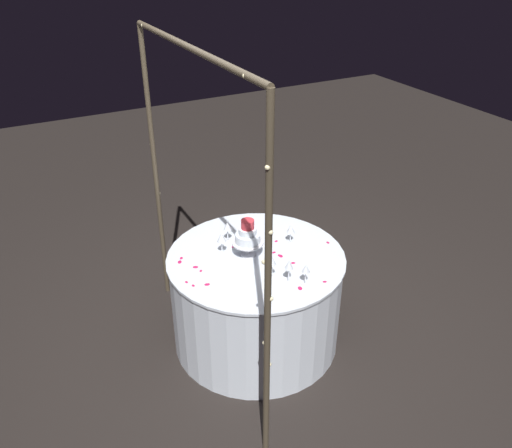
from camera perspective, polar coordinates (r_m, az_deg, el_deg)
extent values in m
plane|color=black|center=(4.04, 0.00, -12.38)|extent=(12.00, 12.00, 0.00)
cylinder|color=#473D2D|center=(2.60, 1.29, -8.96)|extent=(0.04, 0.04, 2.18)
cylinder|color=#473D2D|center=(4.01, -11.00, 5.32)|extent=(0.04, 0.04, 2.18)
cylinder|color=#473D2D|center=(2.88, -7.42, 18.77)|extent=(1.76, 0.04, 0.04)
sphere|color=#F9EAB2|center=(2.57, 1.68, -8.23)|extent=(0.02, 0.02, 0.02)
sphere|color=#F9EAB2|center=(3.98, -11.02, 6.53)|extent=(0.02, 0.02, 0.02)
sphere|color=#F9EAB2|center=(2.27, -1.21, 16.02)|extent=(0.02, 0.02, 0.02)
sphere|color=#F9EAB2|center=(2.20, 1.27, 6.23)|extent=(0.02, 0.02, 0.02)
sphere|color=#F9EAB2|center=(4.24, -10.43, -0.51)|extent=(0.02, 0.02, 0.02)
sphere|color=#F9EAB2|center=(2.53, -4.20, 17.37)|extent=(0.02, 0.02, 0.02)
sphere|color=#F9EAB2|center=(2.89, 1.48, -15.21)|extent=(0.02, 0.02, 0.02)
sphere|color=#F9EAB2|center=(4.36, -10.05, -3.40)|extent=(0.02, 0.02, 0.02)
sphere|color=#F9EAB2|center=(2.77, -6.65, 18.40)|extent=(0.02, 0.02, 0.02)
sphere|color=#F9EAB2|center=(2.18, 1.69, 10.14)|extent=(0.02, 0.02, 0.02)
sphere|color=#F9EAB2|center=(3.92, -11.47, 8.63)|extent=(0.02, 0.02, 0.02)
sphere|color=#F9EAB2|center=(3.08, -8.71, 19.41)|extent=(0.02, 0.02, 0.02)
sphere|color=#F9EAB2|center=(2.46, 0.87, -4.21)|extent=(0.02, 0.02, 0.02)
sphere|color=#F9EAB2|center=(3.83, -11.71, 11.78)|extent=(0.02, 0.02, 0.02)
sphere|color=#F9EAB2|center=(3.32, -10.59, 20.02)|extent=(0.02, 0.02, 0.02)
sphere|color=#F9EAB2|center=(2.35, 1.63, -0.93)|extent=(0.02, 0.02, 0.02)
sphere|color=#F9EAB2|center=(4.09, -10.64, 3.37)|extent=(0.02, 0.02, 0.02)
sphere|color=#F9EAB2|center=(3.60, -12.36, 20.59)|extent=(0.02, 0.02, 0.02)
sphere|color=#F9EAB2|center=(2.78, 0.95, -12.96)|extent=(0.02, 0.02, 0.02)
cylinder|color=silver|center=(3.81, 0.00, -8.37)|extent=(1.22, 1.22, 0.72)
cylinder|color=silver|center=(3.59, 0.00, -3.72)|extent=(1.24, 1.24, 0.02)
cylinder|color=silver|center=(3.60, -0.90, -3.36)|extent=(0.11, 0.11, 0.01)
cylinder|color=silver|center=(3.57, -0.91, -2.70)|extent=(0.02, 0.02, 0.09)
cylinder|color=silver|center=(3.55, -0.91, -2.02)|extent=(0.22, 0.22, 0.01)
cylinder|color=white|center=(3.53, -0.92, -1.53)|extent=(0.17, 0.17, 0.06)
cylinder|color=white|center=(3.50, -0.92, -0.79)|extent=(0.12, 0.12, 0.05)
cylinder|color=#CC333D|center=(3.47, -0.93, -0.02)|extent=(0.09, 0.09, 0.06)
cylinder|color=silver|center=(3.62, -3.75, -3.23)|extent=(0.06, 0.06, 0.00)
cylinder|color=silver|center=(3.60, -3.78, -2.57)|extent=(0.01, 0.01, 0.09)
cone|color=silver|center=(3.55, -3.82, -1.47)|extent=(0.06, 0.06, 0.07)
cylinder|color=silver|center=(3.35, 3.59, -6.27)|extent=(0.06, 0.06, 0.00)
cylinder|color=silver|center=(3.33, 3.62, -5.58)|extent=(0.01, 0.01, 0.10)
cone|color=silver|center=(3.28, 3.66, -4.44)|extent=(0.06, 0.06, 0.06)
cylinder|color=silver|center=(3.34, 5.43, -6.51)|extent=(0.06, 0.06, 0.00)
cylinder|color=silver|center=(3.32, 5.46, -5.88)|extent=(0.01, 0.01, 0.09)
cone|color=silver|center=(3.28, 5.52, -4.89)|extent=(0.05, 0.05, 0.05)
cylinder|color=silver|center=(3.39, 1.73, -5.83)|extent=(0.06, 0.06, 0.00)
cylinder|color=silver|center=(3.36, 1.74, -5.15)|extent=(0.01, 0.01, 0.09)
cone|color=silver|center=(3.31, 1.76, -4.04)|extent=(0.06, 0.06, 0.06)
cylinder|color=silver|center=(3.76, -3.12, -1.83)|extent=(0.06, 0.06, 0.00)
cylinder|color=silver|center=(3.74, -3.14, -1.21)|extent=(0.01, 0.01, 0.09)
cone|color=silver|center=(3.70, -3.17, -0.21)|extent=(0.06, 0.06, 0.06)
cylinder|color=silver|center=(3.75, 3.79, -1.96)|extent=(0.06, 0.06, 0.00)
cylinder|color=silver|center=(3.73, 3.81, -1.43)|extent=(0.01, 0.01, 0.08)
cone|color=silver|center=(3.69, 3.84, -0.52)|extent=(0.06, 0.06, 0.06)
ellipsoid|color=#C61951|center=(3.46, -6.10, -5.16)|extent=(0.03, 0.03, 0.00)
ellipsoid|color=#C61951|center=(3.69, -2.50, -2.51)|extent=(0.02, 0.03, 0.00)
ellipsoid|color=#C61951|center=(3.63, 1.99, -3.15)|extent=(0.02, 0.03, 0.00)
ellipsoid|color=#C61951|center=(3.37, -7.67, -6.37)|extent=(0.03, 0.02, 0.00)
ellipsoid|color=#C61951|center=(3.77, 7.93, -2.04)|extent=(0.03, 0.02, 0.00)
ellipsoid|color=#C61951|center=(3.33, -6.93, -6.75)|extent=(0.03, 0.02, 0.00)
ellipsoid|color=#C61951|center=(3.91, -0.40, -0.48)|extent=(0.03, 0.04, 0.00)
ellipsoid|color=#C61951|center=(3.37, 7.59, -6.33)|extent=(0.03, 0.03, 0.00)
ellipsoid|color=#C61951|center=(3.60, 2.55, -3.47)|extent=(0.03, 0.02, 0.00)
ellipsoid|color=#C61951|center=(3.60, -8.24, -3.75)|extent=(0.04, 0.03, 0.00)
ellipsoid|color=#C61951|center=(3.30, 4.88, -7.07)|extent=(0.05, 0.04, 0.00)
ellipsoid|color=#C61951|center=(3.33, -5.41, -6.65)|extent=(0.03, 0.04, 0.00)
ellipsoid|color=#C61951|center=(3.59, 2.75, -3.54)|extent=(0.04, 0.03, 0.00)
ellipsoid|color=#C61951|center=(3.52, 4.12, -4.30)|extent=(0.03, 0.04, 0.00)
ellipsoid|color=#C61951|center=(3.56, -8.41, -4.16)|extent=(0.05, 0.04, 0.00)
ellipsoid|color=#C61951|center=(3.50, -6.69, -4.74)|extent=(0.04, 0.04, 0.00)
ellipsoid|color=#C61951|center=(3.75, 2.24, -1.91)|extent=(0.03, 0.03, 0.00)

